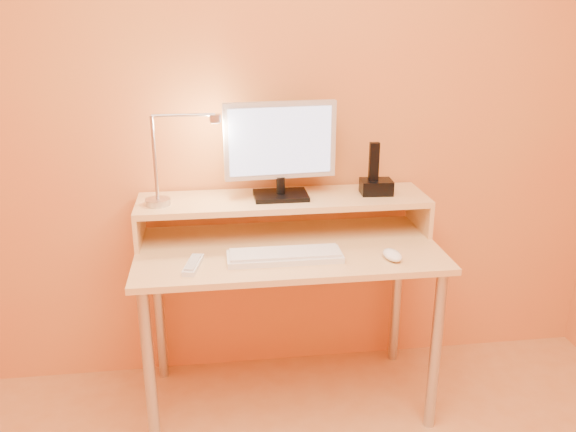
{
  "coord_description": "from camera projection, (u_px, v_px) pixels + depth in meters",
  "views": [
    {
      "loc": [
        -0.29,
        -1.0,
        1.62
      ],
      "look_at": [
        -0.01,
        1.13,
        0.87
      ],
      "focal_mm": 37.06,
      "sensor_mm": 36.0,
      "label": 1
    }
  ],
  "objects": [
    {
      "name": "wall_back",
      "position": [
        278.0,
        101.0,
        2.49
      ],
      "size": [
        3.0,
        0.04,
        2.5
      ],
      "primitive_type": "cube",
      "color": "orange",
      "rests_on": "floor"
    },
    {
      "name": "desk_leg_fl",
      "position": [
        150.0,
        373.0,
        2.19
      ],
      "size": [
        0.04,
        0.04,
        0.69
      ],
      "primitive_type": "cylinder",
      "color": "#B4B3BA",
      "rests_on": "floor"
    },
    {
      "name": "desk_leg_fr",
      "position": [
        435.0,
        352.0,
        2.33
      ],
      "size": [
        0.04,
        0.04,
        0.69
      ],
      "primitive_type": "cylinder",
      "color": "#B4B3BA",
      "rests_on": "floor"
    },
    {
      "name": "desk_leg_bl",
      "position": [
        159.0,
        309.0,
        2.66
      ],
      "size": [
        0.04,
        0.04,
        0.69
      ],
      "primitive_type": "cylinder",
      "color": "#B4B3BA",
      "rests_on": "floor"
    },
    {
      "name": "desk_leg_br",
      "position": [
        397.0,
        294.0,
        2.8
      ],
      "size": [
        0.04,
        0.04,
        0.69
      ],
      "primitive_type": "cylinder",
      "color": "#B4B3BA",
      "rests_on": "floor"
    },
    {
      "name": "desk_lower",
      "position": [
        288.0,
        250.0,
        2.37
      ],
      "size": [
        1.2,
        0.6,
        0.02
      ],
      "primitive_type": "cube",
      "color": "#E7AF77",
      "rests_on": "floor"
    },
    {
      "name": "shelf_riser_left",
      "position": [
        139.0,
        225.0,
        2.41
      ],
      "size": [
        0.02,
        0.3,
        0.14
      ],
      "primitive_type": "cube",
      "color": "#E7AF77",
      "rests_on": "desk_lower"
    },
    {
      "name": "shelf_riser_right",
      "position": [
        419.0,
        212.0,
        2.56
      ],
      "size": [
        0.02,
        0.3,
        0.14
      ],
      "primitive_type": "cube",
      "color": "#E7AF77",
      "rests_on": "desk_lower"
    },
    {
      "name": "desk_shelf",
      "position": [
        283.0,
        200.0,
        2.46
      ],
      "size": [
        1.2,
        0.3,
        0.02
      ],
      "primitive_type": "cube",
      "color": "#E7AF77",
      "rests_on": "desk_lower"
    },
    {
      "name": "monitor_foot",
      "position": [
        281.0,
        195.0,
        2.45
      ],
      "size": [
        0.22,
        0.16,
        0.02
      ],
      "primitive_type": "cube",
      "color": "black",
      "rests_on": "desk_shelf"
    },
    {
      "name": "monitor_neck",
      "position": [
        281.0,
        185.0,
        2.44
      ],
      "size": [
        0.04,
        0.04,
        0.07
      ],
      "primitive_type": "cylinder",
      "color": "black",
      "rests_on": "monitor_foot"
    },
    {
      "name": "monitor_panel",
      "position": [
        280.0,
        140.0,
        2.39
      ],
      "size": [
        0.46,
        0.07,
        0.31
      ],
      "primitive_type": "cube",
      "rotation": [
        0.0,
        0.0,
        0.08
      ],
      "color": "#BABABB",
      "rests_on": "monitor_neck"
    },
    {
      "name": "monitor_back",
      "position": [
        279.0,
        139.0,
        2.41
      ],
      "size": [
        0.41,
        0.04,
        0.26
      ],
      "primitive_type": "cube",
      "rotation": [
        0.0,
        0.0,
        0.08
      ],
      "color": "black",
      "rests_on": "monitor_panel"
    },
    {
      "name": "monitor_screen",
      "position": [
        281.0,
        141.0,
        2.37
      ],
      "size": [
        0.41,
        0.04,
        0.27
      ],
      "primitive_type": "cube",
      "rotation": [
        0.0,
        0.0,
        0.08
      ],
      "color": "#ADC7FF",
      "rests_on": "monitor_panel"
    },
    {
      "name": "lamp_base",
      "position": [
        158.0,
        202.0,
        2.36
      ],
      "size": [
        0.1,
        0.1,
        0.02
      ],
      "primitive_type": "cylinder",
      "color": "#B4B3BA",
      "rests_on": "desk_shelf"
    },
    {
      "name": "lamp_post",
      "position": [
        155.0,
        158.0,
        2.3
      ],
      "size": [
        0.01,
        0.01,
        0.33
      ],
      "primitive_type": "cylinder",
      "color": "#B4B3BA",
      "rests_on": "lamp_base"
    },
    {
      "name": "lamp_arm",
      "position": [
        183.0,
        115.0,
        2.26
      ],
      "size": [
        0.24,
        0.01,
        0.01
      ],
      "primitive_type": "cylinder",
      "rotation": [
        0.0,
        1.57,
        0.0
      ],
      "color": "#B4B3BA",
      "rests_on": "lamp_post"
    },
    {
      "name": "lamp_head",
      "position": [
        215.0,
        118.0,
        2.28
      ],
      "size": [
        0.04,
        0.04,
        0.03
      ],
      "primitive_type": "cylinder",
      "color": "#B4B3BA",
      "rests_on": "lamp_arm"
    },
    {
      "name": "lamp_bulb",
      "position": [
        215.0,
        122.0,
        2.29
      ],
      "size": [
        0.03,
        0.03,
        0.0
      ],
      "primitive_type": "cylinder",
      "color": "#FFEAC6",
      "rests_on": "lamp_head"
    },
    {
      "name": "phone_dock",
      "position": [
        376.0,
        187.0,
        2.5
      ],
      "size": [
        0.14,
        0.11,
        0.06
      ],
      "primitive_type": "cube",
      "rotation": [
        0.0,
        0.0,
        -0.06
      ],
      "color": "black",
      "rests_on": "desk_shelf"
    },
    {
      "name": "phone_handset",
      "position": [
        374.0,
        162.0,
        2.46
      ],
      "size": [
        0.04,
        0.03,
        0.16
      ],
      "primitive_type": "cube",
      "rotation": [
        0.0,
        0.0,
        -0.06
      ],
      "color": "black",
      "rests_on": "phone_dock"
    },
    {
      "name": "phone_led",
      "position": [
        390.0,
        190.0,
        2.45
      ],
      "size": [
        0.01,
        0.0,
        0.04
      ],
      "primitive_type": "cube",
      "color": "#131EFF",
      "rests_on": "phone_dock"
    },
    {
      "name": "keyboard",
      "position": [
        285.0,
        257.0,
        2.25
      ],
      "size": [
        0.44,
        0.14,
        0.02
      ],
      "primitive_type": "cube",
      "rotation": [
        0.0,
        0.0,
        -0.0
      ],
      "color": "silver",
      "rests_on": "desk_lower"
    },
    {
      "name": "mouse",
      "position": [
        392.0,
        255.0,
        2.25
      ],
      "size": [
        0.08,
        0.12,
        0.04
      ],
      "primitive_type": "ellipsoid",
      "rotation": [
        0.0,
        0.0,
        0.16
      ],
      "color": "white",
      "rests_on": "desk_lower"
    },
    {
      "name": "remote_control",
      "position": [
        193.0,
        265.0,
        2.18
      ],
      "size": [
        0.08,
        0.18,
        0.02
      ],
      "primitive_type": "cube",
      "rotation": [
        0.0,
        0.0,
        -0.21
      ],
      "color": "silver",
      "rests_on": "desk_lower"
    }
  ]
}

